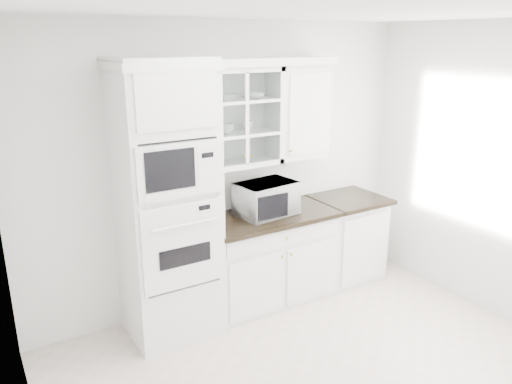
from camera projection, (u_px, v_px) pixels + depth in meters
room_shell at (312, 148)px, 3.58m from camera, size 4.00×3.50×2.70m
oven_column at (167, 204)px, 4.19m from camera, size 0.76×0.68×2.40m
base_cabinet_run at (268, 257)px, 4.94m from camera, size 1.32×0.67×0.92m
extra_base_cabinet at (345, 237)px, 5.44m from camera, size 0.72×0.67×0.92m
upper_cabinet_glass at (238, 117)px, 4.52m from camera, size 0.80×0.33×0.90m
upper_cabinet_solid at (298, 112)px, 4.85m from camera, size 0.55×0.33×0.90m
crown_molding at (228, 62)px, 4.31m from camera, size 2.14×0.38×0.07m
countertop_microwave at (265, 198)px, 4.74m from camera, size 0.60×0.52×0.32m
bowl_a at (225, 97)px, 4.39m from camera, size 0.30×0.30×0.06m
bowl_b at (255, 95)px, 4.54m from camera, size 0.20×0.20×0.05m
cup_a at (227, 129)px, 4.48m from camera, size 0.13×0.13×0.09m
cup_b at (248, 126)px, 4.61m from camera, size 0.10×0.10×0.10m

